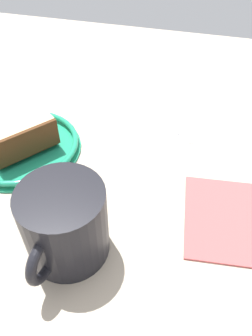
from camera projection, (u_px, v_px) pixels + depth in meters
ground_plane at (66, 185)px, 48.73cm from camera, size 116.95×116.95×2.85cm
small_plate at (22, 146)px, 51.70cm from camera, size 18.53×18.53×1.68cm
cake_slice at (19, 135)px, 49.80cm from camera, size 11.27×11.93×4.99cm
tea_mug at (64, 224)px, 35.97cm from camera, size 9.56×12.27×9.73cm
teaspoon at (178, 132)px, 55.06cm from camera, size 10.71×7.24×0.80cm
folded_napkin at (228, 218)px, 42.29cm from camera, size 12.39×14.64×0.60cm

